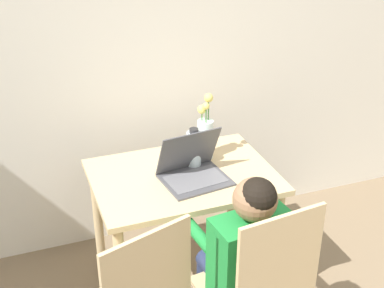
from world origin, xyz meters
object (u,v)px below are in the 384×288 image
Objects in this scene: person_seated at (246,248)px; flower_vase at (205,134)px; water_bottle at (194,149)px; laptop at (192,168)px.

flower_vase reaches higher than person_seated.
flower_vase is at bearing 39.30° from water_bottle.
person_seated is at bearing -96.66° from flower_vase.
flower_vase is 1.67× the size of water_bottle.
flower_vase reaches higher than water_bottle.
laptop is 0.24m from flower_vase.
person_seated is at bearing -90.72° from laptop.
flower_vase is (0.14, 0.18, 0.08)m from laptop.
flower_vase reaches higher than laptop.
flower_vase is at bearing 45.63° from laptop.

